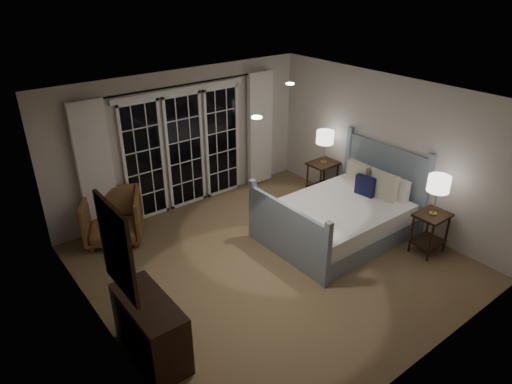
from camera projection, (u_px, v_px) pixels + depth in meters
floor at (272, 263)px, 6.91m from camera, size 5.00×5.00×0.00m
ceiling at (275, 101)px, 5.79m from camera, size 5.00×5.00×0.00m
wall_left at (97, 250)px, 4.98m from camera, size 0.02×5.00×2.50m
wall_right at (386, 149)px, 7.73m from camera, size 0.02×5.00×2.50m
wall_back at (183, 140)px, 8.12m from camera, size 5.00×0.02×2.50m
wall_front at (432, 275)px, 4.58m from camera, size 5.00×0.02×2.50m
french_doors at (185, 149)px, 8.16m from camera, size 2.50×0.04×2.20m
curtain_rod at (182, 85)px, 7.60m from camera, size 3.50×0.03×0.03m
curtain_left at (96, 170)px, 7.17m from camera, size 0.55×0.10×2.25m
curtain_right at (260, 129)px, 8.98m from camera, size 0.55×0.10×2.25m
downlight_a at (290, 84)px, 6.66m from camera, size 0.12×0.12×0.01m
downlight_b at (257, 117)px, 5.19m from camera, size 0.12×0.12×0.01m
bed at (340, 217)px, 7.50m from camera, size 2.30×1.65×1.34m
nightstand_left at (430, 227)px, 6.99m from camera, size 0.52×0.41×0.67m
nightstand_right at (322, 174)px, 8.72m from camera, size 0.54×0.43×0.70m
lamp_left at (439, 184)px, 6.67m from camera, size 0.33×0.33×0.63m
lamp_right at (325, 138)px, 8.39m from camera, size 0.32×0.32×0.62m
armchair at (113, 217)px, 7.34m from camera, size 1.17×1.18×0.81m
dresser at (151, 328)px, 5.12m from camera, size 0.46×1.09×0.77m
mirror at (117, 249)px, 4.47m from camera, size 0.05×0.85×1.00m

